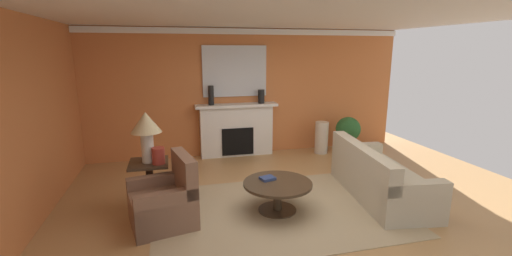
{
  "coord_description": "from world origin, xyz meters",
  "views": [
    {
      "loc": [
        -1.6,
        -4.58,
        2.31
      ],
      "look_at": [
        -0.19,
        0.99,
        1.0
      ],
      "focal_mm": 23.95,
      "sensor_mm": 36.0,
      "label": 1
    }
  ],
  "objects_px": {
    "vase_tall_corner": "(321,138)",
    "potted_plant": "(348,132)",
    "armchair_near_window": "(165,203)",
    "fireplace": "(237,131)",
    "vase_mantel_right": "(261,96)",
    "coffee_table": "(278,190)",
    "vase_mantel_left": "(211,96)",
    "side_table": "(150,181)",
    "vase_on_side_table": "(158,156)",
    "table_lamp": "(146,127)",
    "sofa": "(378,179)",
    "mantel_mirror": "(235,71)"
  },
  "relations": [
    {
      "from": "mantel_mirror",
      "to": "table_lamp",
      "type": "relative_size",
      "value": 1.87
    },
    {
      "from": "armchair_near_window",
      "to": "side_table",
      "type": "relative_size",
      "value": 1.36
    },
    {
      "from": "coffee_table",
      "to": "vase_mantel_left",
      "type": "relative_size",
      "value": 2.42
    },
    {
      "from": "vase_on_side_table",
      "to": "vase_tall_corner",
      "type": "height_order",
      "value": "vase_on_side_table"
    },
    {
      "from": "side_table",
      "to": "vase_on_side_table",
      "type": "distance_m",
      "value": 0.46
    },
    {
      "from": "table_lamp",
      "to": "vase_tall_corner",
      "type": "height_order",
      "value": "table_lamp"
    },
    {
      "from": "mantel_mirror",
      "to": "potted_plant",
      "type": "bearing_deg",
      "value": -11.89
    },
    {
      "from": "side_table",
      "to": "vase_on_side_table",
      "type": "relative_size",
      "value": 2.89
    },
    {
      "from": "table_lamp",
      "to": "vase_mantel_right",
      "type": "height_order",
      "value": "vase_mantel_right"
    },
    {
      "from": "sofa",
      "to": "armchair_near_window",
      "type": "distance_m",
      "value": 3.3
    },
    {
      "from": "mantel_mirror",
      "to": "sofa",
      "type": "height_order",
      "value": "mantel_mirror"
    },
    {
      "from": "armchair_near_window",
      "to": "table_lamp",
      "type": "relative_size",
      "value": 1.27
    },
    {
      "from": "vase_tall_corner",
      "to": "potted_plant",
      "type": "relative_size",
      "value": 0.87
    },
    {
      "from": "armchair_near_window",
      "to": "vase_on_side_table",
      "type": "relative_size",
      "value": 3.93
    },
    {
      "from": "fireplace",
      "to": "vase_mantel_left",
      "type": "xyz_separation_m",
      "value": [
        -0.55,
        -0.05,
        0.82
      ]
    },
    {
      "from": "side_table",
      "to": "vase_mantel_right",
      "type": "bearing_deg",
      "value": 43.12
    },
    {
      "from": "side_table",
      "to": "vase_on_side_table",
      "type": "bearing_deg",
      "value": -38.66
    },
    {
      "from": "fireplace",
      "to": "table_lamp",
      "type": "height_order",
      "value": "table_lamp"
    },
    {
      "from": "vase_on_side_table",
      "to": "sofa",
      "type": "bearing_deg",
      "value": -7.03
    },
    {
      "from": "table_lamp",
      "to": "vase_mantel_left",
      "type": "height_order",
      "value": "vase_mantel_left"
    },
    {
      "from": "fireplace",
      "to": "coffee_table",
      "type": "distance_m",
      "value": 2.85
    },
    {
      "from": "armchair_near_window",
      "to": "vase_on_side_table",
      "type": "height_order",
      "value": "armchair_near_window"
    },
    {
      "from": "vase_mantel_right",
      "to": "vase_tall_corner",
      "type": "relative_size",
      "value": 0.42
    },
    {
      "from": "fireplace",
      "to": "vase_mantel_right",
      "type": "distance_m",
      "value": 0.94
    },
    {
      "from": "table_lamp",
      "to": "sofa",
      "type": "bearing_deg",
      "value": -8.65
    },
    {
      "from": "sofa",
      "to": "vase_mantel_right",
      "type": "bearing_deg",
      "value": 114.45
    },
    {
      "from": "armchair_near_window",
      "to": "coffee_table",
      "type": "distance_m",
      "value": 1.58
    },
    {
      "from": "table_lamp",
      "to": "vase_on_side_table",
      "type": "xyz_separation_m",
      "value": [
        0.15,
        -0.12,
        -0.4
      ]
    },
    {
      "from": "fireplace",
      "to": "mantel_mirror",
      "type": "distance_m",
      "value": 1.32
    },
    {
      "from": "armchair_near_window",
      "to": "vase_tall_corner",
      "type": "distance_m",
      "value": 4.28
    },
    {
      "from": "coffee_table",
      "to": "vase_mantel_left",
      "type": "height_order",
      "value": "vase_mantel_left"
    },
    {
      "from": "side_table",
      "to": "potted_plant",
      "type": "relative_size",
      "value": 0.84
    },
    {
      "from": "fireplace",
      "to": "sofa",
      "type": "relative_size",
      "value": 0.82
    },
    {
      "from": "table_lamp",
      "to": "vase_tall_corner",
      "type": "xyz_separation_m",
      "value": [
        3.67,
        1.9,
        -0.86
      ]
    },
    {
      "from": "coffee_table",
      "to": "table_lamp",
      "type": "xyz_separation_m",
      "value": [
        -1.8,
        0.64,
        0.89
      ]
    },
    {
      "from": "vase_on_side_table",
      "to": "potted_plant",
      "type": "bearing_deg",
      "value": 24.95
    },
    {
      "from": "sofa",
      "to": "vase_mantel_right",
      "type": "relative_size",
      "value": 7.26
    },
    {
      "from": "coffee_table",
      "to": "potted_plant",
      "type": "height_order",
      "value": "potted_plant"
    },
    {
      "from": "vase_mantel_right",
      "to": "potted_plant",
      "type": "relative_size",
      "value": 0.36
    },
    {
      "from": "vase_mantel_left",
      "to": "vase_mantel_right",
      "type": "height_order",
      "value": "vase_mantel_left"
    },
    {
      "from": "side_table",
      "to": "vase_mantel_left",
      "type": "distance_m",
      "value": 2.65
    },
    {
      "from": "mantel_mirror",
      "to": "vase_mantel_left",
      "type": "relative_size",
      "value": 3.4
    },
    {
      "from": "fireplace",
      "to": "table_lamp",
      "type": "relative_size",
      "value": 2.4
    },
    {
      "from": "vase_mantel_left",
      "to": "potted_plant",
      "type": "relative_size",
      "value": 0.5
    },
    {
      "from": "sofa",
      "to": "vase_mantel_left",
      "type": "height_order",
      "value": "vase_mantel_left"
    },
    {
      "from": "vase_tall_corner",
      "to": "vase_on_side_table",
      "type": "bearing_deg",
      "value": -150.06
    },
    {
      "from": "armchair_near_window",
      "to": "fireplace",
      "type": "bearing_deg",
      "value": 61.62
    },
    {
      "from": "sofa",
      "to": "side_table",
      "type": "relative_size",
      "value": 3.14
    },
    {
      "from": "vase_mantel_left",
      "to": "vase_tall_corner",
      "type": "bearing_deg",
      "value": -5.79
    },
    {
      "from": "table_lamp",
      "to": "vase_mantel_right",
      "type": "distance_m",
      "value": 3.15
    }
  ]
}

